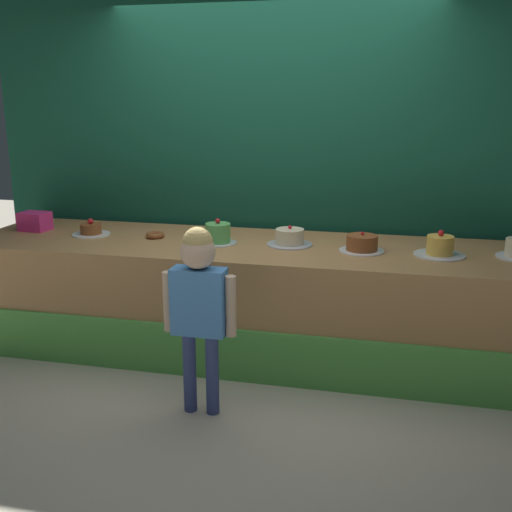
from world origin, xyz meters
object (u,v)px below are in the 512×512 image
pink_box (35,221)px  cake_far_left (91,230)px  cake_left (218,234)px  donut (155,235)px  child_figure (199,296)px  cake_right (440,247)px  cake_center_left (290,238)px  cake_center_right (362,244)px

pink_box → cake_far_left: pink_box is taller
pink_box → cake_left: size_ratio=0.82×
donut → cake_left: 0.51m
pink_box → child_figure: bearing=-31.4°
cake_left → cake_right: cake_left is taller
pink_box → cake_center_left: same height
child_figure → cake_far_left: size_ratio=3.94×
cake_center_right → pink_box: bearing=177.8°
cake_center_right → child_figure: bearing=-132.6°
cake_far_left → cake_left: size_ratio=1.07×
cake_far_left → cake_right: size_ratio=0.86×
donut → cake_center_left: bearing=0.1°
donut → cake_right: 2.03m
cake_right → donut: bearing=178.2°
cake_far_left → cake_center_left: size_ratio=0.89×
child_figure → cake_far_left: (-1.17, 0.97, 0.11)m
pink_box → cake_center_right: bearing=-2.2°
child_figure → pink_box: (-1.68, 1.02, 0.15)m
child_figure → cake_center_right: bearing=47.4°
child_figure → cake_center_left: size_ratio=3.53×
pink_box → cake_center_left: (2.03, -0.03, -0.02)m
child_figure → pink_box: bearing=148.6°
cake_center_left → cake_center_right: 0.51m
cake_center_left → cake_right: bearing=-3.7°
cake_left → cake_center_left: (0.51, 0.07, -0.02)m
cake_right → cake_left: bearing=-179.9°
cake_far_left → child_figure: bearing=-39.6°
child_figure → donut: (-0.67, 0.99, 0.10)m
pink_box → cake_right: bearing=-1.8°
cake_far_left → cake_center_right: 2.03m
pink_box → cake_center_left: 2.03m
cake_far_left → cake_center_left: cake_center_left is taller
donut → cake_left: bearing=-7.4°
cake_far_left → donut: bearing=2.4°
donut → cake_center_right: bearing=-2.4°
cake_far_left → cake_center_right: cake_center_right is taller
donut → cake_center_left: size_ratio=0.44×
pink_box → cake_far_left: size_ratio=0.77×
cake_center_left → cake_right: cake_right is taller
child_figure → cake_far_left: child_figure is taller
cake_far_left → cake_left: (1.01, -0.04, 0.03)m
child_figure → cake_left: 0.95m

